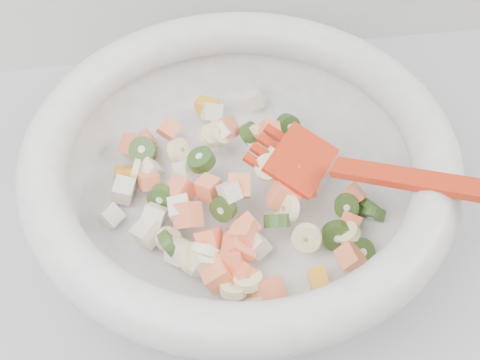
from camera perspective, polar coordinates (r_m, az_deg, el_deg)
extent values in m
cylinder|color=silver|center=(0.66, 0.00, -2.18)|extent=(0.32, 0.32, 0.02)
torus|color=silver|center=(0.60, 0.00, 2.23)|extent=(0.40, 0.40, 0.04)
cylinder|color=#FFEBAA|center=(0.66, 6.84, 1.53)|extent=(0.03, 0.03, 0.03)
cylinder|color=#FFEBAA|center=(0.58, 0.71, -8.57)|extent=(0.04, 0.04, 0.02)
cylinder|color=#FFEBAA|center=(0.64, 3.36, 2.02)|extent=(0.03, 0.03, 0.03)
cylinder|color=#FFEBAA|center=(0.61, 4.06, -2.46)|extent=(0.03, 0.04, 0.03)
cylinder|color=#FFEBAA|center=(0.60, 5.70, -4.93)|extent=(0.04, 0.02, 0.04)
cylinder|color=#FFEBAA|center=(0.61, -6.13, -5.03)|extent=(0.03, 0.03, 0.02)
cylinder|color=#FFEBAA|center=(0.58, -0.51, -9.16)|extent=(0.03, 0.03, 0.02)
cylinder|color=#FFEBAA|center=(0.66, -8.92, 0.85)|extent=(0.02, 0.03, 0.03)
cylinder|color=#FFEBAA|center=(0.58, -3.03, -6.03)|extent=(0.03, 0.03, 0.03)
cylinder|color=#FFEBAA|center=(0.67, -1.92, 4.01)|extent=(0.03, 0.03, 0.03)
cylinder|color=#FFEBAA|center=(0.61, 9.22, -4.52)|extent=(0.03, 0.03, 0.02)
cylinder|color=#FFEBAA|center=(0.58, 1.40, -10.16)|extent=(0.03, 0.03, 0.03)
cylinder|color=#FFEBAA|center=(0.67, 6.30, 2.81)|extent=(0.03, 0.02, 0.03)
cylinder|color=#FFEBAA|center=(0.62, 2.46, 1.08)|extent=(0.03, 0.03, 0.02)
cylinder|color=#FFEBAA|center=(0.67, -2.51, 3.80)|extent=(0.03, 0.03, 0.02)
cylinder|color=#FFEBAA|center=(0.67, 1.42, 3.75)|extent=(0.03, 0.03, 0.03)
cylinder|color=#FFEBAA|center=(0.59, -4.13, -6.78)|extent=(0.03, 0.03, 0.02)
cylinder|color=#FFEBAA|center=(0.62, 4.02, 0.67)|extent=(0.04, 0.04, 0.02)
cylinder|color=#FFEBAA|center=(0.66, -5.21, 2.49)|extent=(0.03, 0.03, 0.03)
cube|color=#FF7D50|center=(0.61, 3.72, -1.42)|extent=(0.03, 0.03, 0.04)
cube|color=#FF7D50|center=(0.60, -2.60, -5.04)|extent=(0.03, 0.03, 0.03)
cube|color=#FF7D50|center=(0.67, 2.49, 4.12)|extent=(0.02, 0.02, 0.03)
cube|color=#FF7D50|center=(0.58, 2.46, -9.48)|extent=(0.03, 0.03, 0.03)
cube|color=#FF7D50|center=(0.58, -0.64, -6.86)|extent=(0.03, 0.03, 0.03)
cube|color=#FF7D50|center=(0.69, -6.13, 4.35)|extent=(0.03, 0.03, 0.03)
cube|color=#FF7D50|center=(0.58, 0.32, -8.09)|extent=(0.03, 0.03, 0.03)
cube|color=#FF7D50|center=(0.58, -2.02, -8.06)|extent=(0.03, 0.03, 0.03)
cube|color=#FF7D50|center=(0.69, -7.96, 3.18)|extent=(0.02, 0.02, 0.03)
cube|color=#FF7D50|center=(0.60, 9.46, -6.52)|extent=(0.03, 0.03, 0.03)
cube|color=#FF7D50|center=(0.69, -9.14, 2.98)|extent=(0.03, 0.03, 0.03)
cube|color=#FF7D50|center=(0.64, 9.61, -1.26)|extent=(0.03, 0.02, 0.03)
cube|color=#FF7D50|center=(0.59, -0.09, -5.64)|extent=(0.04, 0.03, 0.03)
cube|color=#FF7D50|center=(0.61, -2.64, -0.78)|extent=(0.03, 0.03, 0.03)
cube|color=#FF7D50|center=(0.62, -5.08, -0.93)|extent=(0.04, 0.03, 0.03)
cube|color=#FF7D50|center=(0.68, -1.31, 4.34)|extent=(0.03, 0.04, 0.04)
cube|color=#FF7D50|center=(0.59, 0.30, -4.64)|extent=(0.03, 0.03, 0.03)
cube|color=#FF7D50|center=(0.61, -0.08, -0.51)|extent=(0.02, 0.03, 0.03)
cube|color=#FF7D50|center=(0.63, 5.75, -0.50)|extent=(0.03, 0.03, 0.03)
cube|color=#FF7D50|center=(0.60, 0.34, -4.07)|extent=(0.03, 0.03, 0.03)
cube|color=#FF7D50|center=(0.65, -7.76, -0.09)|extent=(0.02, 0.03, 0.02)
cube|color=#FF7D50|center=(0.63, 9.23, -3.97)|extent=(0.03, 0.03, 0.02)
cube|color=#FF7D50|center=(0.60, -4.47, -3.00)|extent=(0.03, 0.03, 0.04)
cylinder|color=#4B842C|center=(0.63, -6.75, -1.51)|extent=(0.04, 0.02, 0.04)
cylinder|color=#4B842C|center=(0.65, 11.20, -2.80)|extent=(0.04, 0.03, 0.03)
cylinder|color=#4B842C|center=(0.63, -3.32, 1.73)|extent=(0.04, 0.03, 0.02)
cylinder|color=#4B842C|center=(0.70, 4.08, 4.67)|extent=(0.03, 0.03, 0.03)
cylinder|color=#4B842C|center=(0.60, 3.18, -3.52)|extent=(0.03, 0.03, 0.03)
cylinder|color=#4B842C|center=(0.63, 9.09, -2.19)|extent=(0.03, 0.03, 0.03)
cylinder|color=#4B842C|center=(0.61, 10.22, -6.16)|extent=(0.04, 0.04, 0.02)
cylinder|color=#4B842C|center=(0.68, 0.92, 3.96)|extent=(0.03, 0.03, 0.03)
cylinder|color=#4B842C|center=(0.65, 10.95, -2.38)|extent=(0.03, 0.03, 0.03)
cylinder|color=#4B842C|center=(0.60, -1.44, -2.45)|extent=(0.03, 0.02, 0.03)
cylinder|color=#4B842C|center=(0.62, 8.27, -4.72)|extent=(0.04, 0.02, 0.04)
cylinder|color=#4B842C|center=(0.65, 6.61, 1.87)|extent=(0.04, 0.04, 0.02)
cylinder|color=#4B842C|center=(0.67, 5.50, 3.21)|extent=(0.03, 0.03, 0.03)
cylinder|color=#4B842C|center=(0.60, -5.93, -5.42)|extent=(0.03, 0.03, 0.03)
cylinder|color=#4B842C|center=(0.68, -8.26, 2.52)|extent=(0.04, 0.04, 0.03)
cube|color=beige|center=(0.64, -10.98, -2.98)|extent=(0.03, 0.03, 0.03)
cube|color=beige|center=(0.59, 1.39, -5.55)|extent=(0.03, 0.02, 0.03)
cube|color=beige|center=(0.67, -1.54, 4.08)|extent=(0.02, 0.03, 0.03)
cube|color=beige|center=(0.73, 1.26, 6.87)|extent=(0.03, 0.02, 0.02)
cube|color=beige|center=(0.71, -2.43, 5.85)|extent=(0.03, 0.03, 0.03)
cube|color=beige|center=(0.60, -5.26, -6.11)|extent=(0.03, 0.03, 0.03)
cube|color=beige|center=(0.64, -4.65, 0.93)|extent=(0.03, 0.03, 0.03)
cube|color=beige|center=(0.61, -7.28, -3.00)|extent=(0.03, 0.03, 0.03)
cube|color=beige|center=(0.58, -3.20, -6.84)|extent=(0.03, 0.02, 0.03)
cube|color=beige|center=(0.60, -0.91, -1.04)|extent=(0.02, 0.03, 0.02)
cube|color=beige|center=(0.66, -7.70, 0.79)|extent=(0.03, 0.02, 0.02)
cube|color=beige|center=(0.65, -9.93, -0.87)|extent=(0.03, 0.03, 0.02)
cube|color=beige|center=(0.61, -7.91, -4.43)|extent=(0.03, 0.03, 0.03)
cube|color=beige|center=(0.61, -5.16, -2.46)|extent=(0.02, 0.02, 0.02)
cube|color=gold|center=(0.59, 6.74, -8.58)|extent=(0.02, 0.02, 0.02)
cube|color=gold|center=(0.67, -9.90, 0.58)|extent=(0.02, 0.03, 0.03)
cube|color=gold|center=(0.72, -2.81, 6.32)|extent=(0.03, 0.03, 0.02)
cube|color=red|center=(0.62, 5.23, 1.70)|extent=(0.08, 0.08, 0.03)
cube|color=red|center=(0.65, 3.16, 3.89)|extent=(0.03, 0.02, 0.01)
cube|color=red|center=(0.64, 2.60, 3.09)|extent=(0.03, 0.02, 0.01)
cube|color=red|center=(0.63, 2.02, 2.28)|extent=(0.03, 0.02, 0.01)
cube|color=red|center=(0.62, 1.42, 1.44)|extent=(0.03, 0.02, 0.01)
cube|color=red|center=(0.58, 16.43, -0.28)|extent=(0.16, 0.12, 0.06)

